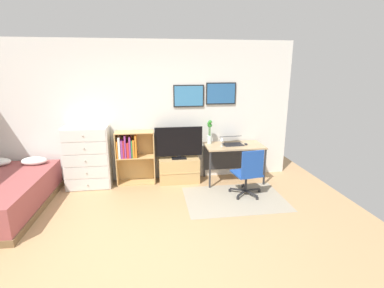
{
  "coord_description": "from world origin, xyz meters",
  "views": [
    {
      "loc": [
        0.26,
        -3.19,
        2.21
      ],
      "look_at": [
        0.94,
        1.5,
        0.94
      ],
      "focal_mm": 27.06,
      "sensor_mm": 36.0,
      "label": 1
    }
  ],
  "objects_px": {
    "laptop": "(232,141)",
    "wine_glass": "(222,139)",
    "tv_stand": "(179,170)",
    "desk": "(233,150)",
    "computer_mouse": "(246,144)",
    "bamboo_vase": "(210,132)",
    "dresser": "(88,157)",
    "office_chair": "(249,172)",
    "television": "(179,143)",
    "bookshelf": "(132,153)"
  },
  "relations": [
    {
      "from": "television",
      "to": "computer_mouse",
      "type": "relative_size",
      "value": 8.74
    },
    {
      "from": "office_chair",
      "to": "television",
      "type": "bearing_deg",
      "value": 134.84
    },
    {
      "from": "laptop",
      "to": "wine_glass",
      "type": "distance_m",
      "value": 0.29
    },
    {
      "from": "bookshelf",
      "to": "laptop",
      "type": "distance_m",
      "value": 1.95
    },
    {
      "from": "bamboo_vase",
      "to": "wine_glass",
      "type": "xyz_separation_m",
      "value": [
        0.19,
        -0.24,
        -0.1
      ]
    },
    {
      "from": "desk",
      "to": "computer_mouse",
      "type": "distance_m",
      "value": 0.29
    },
    {
      "from": "dresser",
      "to": "computer_mouse",
      "type": "relative_size",
      "value": 11.18
    },
    {
      "from": "bookshelf",
      "to": "television",
      "type": "height_order",
      "value": "television"
    },
    {
      "from": "desk",
      "to": "bamboo_vase",
      "type": "relative_size",
      "value": 2.38
    },
    {
      "from": "desk",
      "to": "laptop",
      "type": "relative_size",
      "value": 2.59
    },
    {
      "from": "computer_mouse",
      "to": "bamboo_vase",
      "type": "bearing_deg",
      "value": 162.7
    },
    {
      "from": "laptop",
      "to": "computer_mouse",
      "type": "xyz_separation_m",
      "value": [
        0.25,
        -0.11,
        -0.05
      ]
    },
    {
      "from": "dresser",
      "to": "laptop",
      "type": "bearing_deg",
      "value": -0.4
    },
    {
      "from": "wine_glass",
      "to": "bamboo_vase",
      "type": "bearing_deg",
      "value": 127.81
    },
    {
      "from": "office_chair",
      "to": "laptop",
      "type": "distance_m",
      "value": 0.89
    },
    {
      "from": "desk",
      "to": "computer_mouse",
      "type": "height_order",
      "value": "computer_mouse"
    },
    {
      "from": "dresser",
      "to": "tv_stand",
      "type": "height_order",
      "value": "dresser"
    },
    {
      "from": "dresser",
      "to": "office_chair",
      "type": "bearing_deg",
      "value": -16.53
    },
    {
      "from": "wine_glass",
      "to": "television",
      "type": "bearing_deg",
      "value": 168.97
    },
    {
      "from": "dresser",
      "to": "wine_glass",
      "type": "xyz_separation_m",
      "value": [
        2.51,
        -0.16,
        0.29
      ]
    },
    {
      "from": "bookshelf",
      "to": "wine_glass",
      "type": "bearing_deg",
      "value": -7.69
    },
    {
      "from": "tv_stand",
      "to": "desk",
      "type": "xyz_separation_m",
      "value": [
        1.07,
        -0.04,
        0.37
      ]
    },
    {
      "from": "desk",
      "to": "bookshelf",
      "type": "bearing_deg",
      "value": 177.5
    },
    {
      "from": "office_chair",
      "to": "tv_stand",
      "type": "bearing_deg",
      "value": 134.11
    },
    {
      "from": "tv_stand",
      "to": "computer_mouse",
      "type": "distance_m",
      "value": 1.4
    },
    {
      "from": "television",
      "to": "office_chair",
      "type": "distance_m",
      "value": 1.44
    },
    {
      "from": "tv_stand",
      "to": "desk",
      "type": "relative_size",
      "value": 0.69
    },
    {
      "from": "office_chair",
      "to": "bookshelf",
      "type": "bearing_deg",
      "value": 147.19
    },
    {
      "from": "bookshelf",
      "to": "desk",
      "type": "distance_m",
      "value": 1.97
    },
    {
      "from": "dresser",
      "to": "bamboo_vase",
      "type": "height_order",
      "value": "bamboo_vase"
    },
    {
      "from": "tv_stand",
      "to": "computer_mouse",
      "type": "xyz_separation_m",
      "value": [
        1.3,
        -0.15,
        0.52
      ]
    },
    {
      "from": "bamboo_vase",
      "to": "desk",
      "type": "bearing_deg",
      "value": -12.53
    },
    {
      "from": "television",
      "to": "bamboo_vase",
      "type": "bearing_deg",
      "value": 8.09
    },
    {
      "from": "dresser",
      "to": "wine_glass",
      "type": "bearing_deg",
      "value": -3.75
    },
    {
      "from": "television",
      "to": "office_chair",
      "type": "xyz_separation_m",
      "value": [
        1.13,
        -0.83,
        -0.34
      ]
    },
    {
      "from": "office_chair",
      "to": "computer_mouse",
      "type": "bearing_deg",
      "value": 67.81
    },
    {
      "from": "laptop",
      "to": "desk",
      "type": "bearing_deg",
      "value": -7.19
    },
    {
      "from": "computer_mouse",
      "to": "bookshelf",
      "type": "bearing_deg",
      "value": 174.86
    },
    {
      "from": "desk",
      "to": "office_chair",
      "type": "distance_m",
      "value": 0.83
    },
    {
      "from": "tv_stand",
      "to": "wine_glass",
      "type": "height_order",
      "value": "wine_glass"
    },
    {
      "from": "television",
      "to": "wine_glass",
      "type": "height_order",
      "value": "television"
    },
    {
      "from": "dresser",
      "to": "television",
      "type": "distance_m",
      "value": 1.71
    },
    {
      "from": "dresser",
      "to": "office_chair",
      "type": "relative_size",
      "value": 1.35
    },
    {
      "from": "tv_stand",
      "to": "office_chair",
      "type": "bearing_deg",
      "value": -37.14
    },
    {
      "from": "dresser",
      "to": "desk",
      "type": "height_order",
      "value": "dresser"
    },
    {
      "from": "laptop",
      "to": "television",
      "type": "bearing_deg",
      "value": 175.01
    },
    {
      "from": "tv_stand",
      "to": "wine_glass",
      "type": "xyz_separation_m",
      "value": [
        0.81,
        -0.18,
        0.63
      ]
    },
    {
      "from": "dresser",
      "to": "office_chair",
      "type": "height_order",
      "value": "dresser"
    },
    {
      "from": "wine_glass",
      "to": "laptop",
      "type": "bearing_deg",
      "value": 31.57
    },
    {
      "from": "bamboo_vase",
      "to": "wine_glass",
      "type": "height_order",
      "value": "bamboo_vase"
    }
  ]
}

